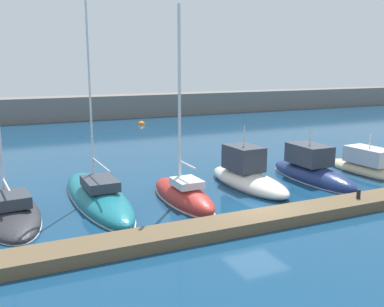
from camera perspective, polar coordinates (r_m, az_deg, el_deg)
name	(u,v)px	position (r m, az deg, el deg)	size (l,w,h in m)	color
ground_plane	(257,215)	(21.00, 8.54, -7.97)	(120.00, 120.00, 0.00)	navy
dock_pier	(272,218)	(19.96, 10.52, -8.34)	(30.23, 1.64, 0.50)	brown
breakwater_seawall	(87,107)	(57.79, -13.67, 5.92)	(108.00, 3.86, 2.94)	slate
sailboat_charcoal_nearest	(7,209)	(22.54, -23.17, -6.68)	(3.47, 8.76, 17.64)	#2D2D33
sailboat_teal_second	(98,195)	(23.21, -12.32, -5.38)	(2.75, 10.07, 19.85)	#19707F
sailboat_red_third	(183,194)	(22.62, -1.18, -5.35)	(2.01, 6.26, 10.20)	#B72D28
motorboat_ivory_fourth	(247,175)	(25.43, 7.25, -2.89)	(2.66, 6.97, 3.78)	silver
motorboat_navy_fifth	(312,171)	(27.69, 15.46, -2.23)	(2.19, 7.19, 3.56)	navy
motorboat_sand_sixth	(368,167)	(30.67, 22.14, -1.69)	(2.57, 7.09, 2.92)	beige
mooring_buoy_orange	(141,125)	(51.10, -6.69, 3.78)	(0.88, 0.88, 0.88)	orange
dock_bollard	(359,194)	(23.02, 21.08, -4.98)	(0.20, 0.20, 0.44)	black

